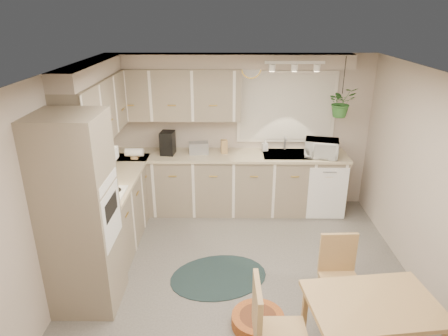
{
  "coord_description": "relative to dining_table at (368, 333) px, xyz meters",
  "views": [
    {
      "loc": [
        -0.18,
        -3.91,
        2.98
      ],
      "look_at": [
        -0.23,
        0.55,
        1.21
      ],
      "focal_mm": 32.0,
      "sensor_mm": 36.0,
      "label": 1
    }
  ],
  "objects": [
    {
      "name": "window_frame",
      "position": [
        -0.35,
        3.27,
        1.26
      ],
      "size": [
        1.5,
        0.02,
        1.1
      ],
      "primitive_type": "cube",
      "color": "silver",
      "rests_on": "wall_back"
    },
    {
      "name": "dishwasher_front",
      "position": [
        0.25,
        2.68,
        0.08
      ],
      "size": [
        0.58,
        0.02,
        0.83
      ],
      "primitive_type": "cube",
      "color": "white",
      "rests_on": "base_cab_back"
    },
    {
      "name": "wall_right",
      "position": [
        0.95,
        1.19,
        0.86
      ],
      "size": [
        0.04,
        4.2,
        2.4
      ],
      "primitive_type": "cube",
      "color": "#B8A898",
      "rests_on": "floor"
    },
    {
      "name": "counter_back",
      "position": [
        -1.25,
        2.98,
        0.58
      ],
      "size": [
        3.64,
        0.64,
        0.04
      ],
      "primitive_type": "cube",
      "color": "beige",
      "rests_on": "base_cab_back"
    },
    {
      "name": "soap_bottle",
      "position": [
        -0.67,
        3.14,
        0.64
      ],
      "size": [
        0.13,
        0.2,
        0.09
      ],
      "primitive_type": "imported",
      "rotation": [
        0.0,
        0.0,
        0.24
      ],
      "color": "white",
      "rests_on": "counter_back"
    },
    {
      "name": "wall_oven_face",
      "position": [
        -2.41,
        0.81,
        0.71
      ],
      "size": [
        0.02,
        0.56,
        0.58
      ],
      "primitive_type": "cube",
      "color": "white",
      "rests_on": "oven_stack"
    },
    {
      "name": "microwave",
      "position": [
        0.15,
        2.89,
        0.76
      ],
      "size": [
        0.53,
        0.37,
        0.33
      ],
      "primitive_type": "imported",
      "rotation": [
        0.0,
        0.0,
        -0.23
      ],
      "color": "white",
      "rests_on": "counter_back"
    },
    {
      "name": "upper_cab_left",
      "position": [
        -2.88,
        2.19,
        1.48
      ],
      "size": [
        0.35,
        2.0,
        0.75
      ],
      "primitive_type": "cube",
      "color": "gray",
      "rests_on": "wall_left"
    },
    {
      "name": "wall_left",
      "position": [
        -3.05,
        1.19,
        0.86
      ],
      "size": [
        0.04,
        4.2,
        2.4
      ],
      "primitive_type": "cube",
      "color": "#B8A898",
      "rests_on": "floor"
    },
    {
      "name": "base_cab_left",
      "position": [
        -2.75,
        2.06,
        0.11
      ],
      "size": [
        0.6,
        1.85,
        0.9
      ],
      "primitive_type": "cube",
      "color": "gray",
      "rests_on": "floor"
    },
    {
      "name": "track_light_bar",
      "position": [
        -0.35,
        2.74,
        1.99
      ],
      "size": [
        0.8,
        0.04,
        0.04
      ],
      "primitive_type": "cube",
      "color": "white",
      "rests_on": "ceiling"
    },
    {
      "name": "pet_bed",
      "position": [
        -0.93,
        0.45,
        -0.28
      ],
      "size": [
        0.55,
        0.55,
        0.12
      ],
      "primitive_type": "cylinder",
      "rotation": [
        0.0,
        0.0,
        0.04
      ],
      "color": "#AF6323",
      "rests_on": "floor"
    },
    {
      "name": "upper_cab_back",
      "position": [
        -2.05,
        3.11,
        1.48
      ],
      "size": [
        2.0,
        0.35,
        0.75
      ],
      "primitive_type": "cube",
      "color": "gray",
      "rests_on": "wall_back"
    },
    {
      "name": "wall_clock",
      "position": [
        -0.9,
        3.26,
        1.84
      ],
      "size": [
        0.3,
        0.03,
        0.3
      ],
      "primitive_type": "cylinder",
      "rotation": [
        1.57,
        0.0,
        0.0
      ],
      "color": "#E2BD50",
      "rests_on": "wall_back"
    },
    {
      "name": "braided_rug",
      "position": [
        -1.35,
        1.23,
        -0.34
      ],
      "size": [
        1.36,
        1.16,
        0.01
      ],
      "primitive_type": "ellipsoid",
      "rotation": [
        0.0,
        0.0,
        0.28
      ],
      "color": "black",
      "rests_on": "floor"
    },
    {
      "name": "hanging_plant",
      "position": [
        0.37,
        2.89,
        1.37
      ],
      "size": [
        0.49,
        0.52,
        0.33
      ],
      "primitive_type": "imported",
      "rotation": [
        0.0,
        0.0,
        0.3
      ],
      "color": "#2E6729",
      "rests_on": "ceiling"
    },
    {
      "name": "knife_block",
      "position": [
        -1.3,
        3.04,
        0.7
      ],
      "size": [
        0.11,
        0.11,
        0.21
      ],
      "primitive_type": "cube",
      "rotation": [
        0.0,
        0.0,
        0.18
      ],
      "color": "tan",
      "rests_on": "counter_back"
    },
    {
      "name": "chair_back",
      "position": [
        -0.09,
        0.62,
        0.09
      ],
      "size": [
        0.43,
        0.43,
        0.87
      ],
      "primitive_type": "cube",
      "rotation": [
        0.0,
        0.0,
        3.19
      ],
      "color": "tan",
      "rests_on": "floor"
    },
    {
      "name": "base_cab_back",
      "position": [
        -1.25,
        2.99,
        0.11
      ],
      "size": [
        3.6,
        0.6,
        0.9
      ],
      "primitive_type": "cube",
      "color": "gray",
      "rests_on": "floor"
    },
    {
      "name": "coffee_maker",
      "position": [
        -2.15,
        2.99,
        0.77
      ],
      "size": [
        0.22,
        0.26,
        0.35
      ],
      "primitive_type": "cube",
      "rotation": [
        0.0,
        0.0,
        -0.11
      ],
      "color": "black",
      "rests_on": "counter_back"
    },
    {
      "name": "sink",
      "position": [
        -0.35,
        2.99,
        0.56
      ],
      "size": [
        0.7,
        0.48,
        0.1
      ],
      "primitive_type": "cube",
      "color": "#979A9E",
      "rests_on": "counter_back"
    },
    {
      "name": "ceiling",
      "position": [
        -1.05,
        1.19,
        2.06
      ],
      "size": [
        4.2,
        4.2,
        0.0
      ],
      "primitive_type": "plane",
      "color": "white",
      "rests_on": "wall_back"
    },
    {
      "name": "cooktop",
      "position": [
        -2.73,
        1.49,
        0.6
      ],
      "size": [
        0.52,
        0.58,
        0.02
      ],
      "primitive_type": "cube",
      "color": "white",
      "rests_on": "counter_left"
    },
    {
      "name": "oven_stack",
      "position": [
        -2.73,
        0.81,
        0.71
      ],
      "size": [
        0.65,
        0.65,
        2.1
      ],
      "primitive_type": "cube",
      "color": "gray",
      "rests_on": "floor"
    },
    {
      "name": "window_blinds",
      "position": [
        -0.35,
        3.26,
        1.26
      ],
      "size": [
        1.4,
        0.02,
        1.0
      ],
      "primitive_type": "cube",
      "color": "white",
      "rests_on": "wall_back"
    },
    {
      "name": "soffit_left",
      "position": [
        -2.9,
        2.19,
        1.96
      ],
      "size": [
        0.3,
        2.0,
        0.2
      ],
      "primitive_type": "cube",
      "color": "#B8A898",
      "rests_on": "wall_left"
    },
    {
      "name": "range_hood",
      "position": [
        -2.75,
        1.49,
        1.06
      ],
      "size": [
        0.4,
        0.6,
        0.14
      ],
      "primitive_type": "cube",
      "color": "white",
      "rests_on": "upper_cab_left"
    },
    {
      "name": "soffit_back",
      "position": [
        -1.25,
        3.14,
        1.96
      ],
      "size": [
        3.6,
        0.3,
        0.2
      ],
      "primitive_type": "cube",
      "color": "#B8A898",
      "rests_on": "wall_back"
    },
    {
      "name": "wall_back",
      "position": [
        -1.05,
        3.29,
        0.86
      ],
      "size": [
        4.0,
        0.04,
        2.4
      ],
      "primitive_type": "cube",
      "color": "#B8A898",
      "rests_on": "floor"
    },
    {
      "name": "counter_left",
      "position": [
        -2.74,
        2.06,
        0.58
      ],
      "size": [
        0.64,
        1.89,
        0.04
      ],
      "primitive_type": "cube",
      "color": "beige",
      "rests_on": "base_cab_left"
    },
    {
      "name": "chair_left",
      "position": [
        -0.79,
        -0.17,
        0.15
      ],
      "size": [
        0.47,
        0.47,
        0.98
      ],
      "primitive_type": "cube",
      "rotation": [
        0.0,
        0.0,
        -1.55
      ],
      "color": "tan",
      "rests_on": "floor"
    },
    {
      "name": "floor",
      "position": [
        -1.05,
        1.19,
        -0.34
      ],
      "size": [
        4.2,
        4.2,
        0.0
      ],
      "primitive_type": "plane",
      "color": "slate",
      "rests_on": "ground"
    },
    {
      "name": "dining_table",
      "position": [
        0.0,
        0.0,
        0.0
      ],
      "size": [
        1.17,
        0.85,
        0.68
      ],
      "primitive_type": "cube",
      "rotation": [
        0.0,
        0.0,
        0.13
      ],
      "color": "tan",
      "rests_on": "floor"
    },
    {
      "name": "toaster",
      "position": [
        -1.69,
        3.01,
        0.69
      ],
      "size": [
        0.31,
        0.21,
        0.18
      ],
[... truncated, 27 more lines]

